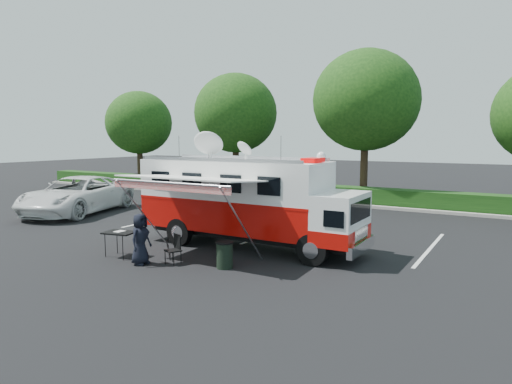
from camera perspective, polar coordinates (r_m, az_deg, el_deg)
ground_plane at (r=16.05m, az=-0.91°, el=-6.93°), size 120.00×120.00×0.00m
back_border at (r=27.14m, az=15.79°, el=9.09°), size 60.00×6.14×8.87m
stall_lines at (r=18.83m, az=2.57°, el=-4.86°), size 24.12×5.50×0.01m
command_truck at (r=15.77m, az=-1.14°, el=-1.03°), size 8.08×2.23×3.88m
awning at (r=14.22m, az=-8.56°, el=1.40°), size 4.41×2.30×2.67m
white_suv at (r=24.86m, az=-21.36°, el=-2.47°), size 4.78×7.25×1.85m
person at (r=14.42m, az=-14.15°, el=-8.74°), size 0.56×0.80×1.56m
folding_table at (r=15.30m, az=-16.70°, el=-4.95°), size 1.08×0.86×0.82m
folding_chair at (r=14.19m, az=-10.08°, el=-6.73°), size 0.55×0.59×0.88m
trash_bin at (r=13.53m, az=-3.94°, el=-7.84°), size 0.52×0.52×0.79m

